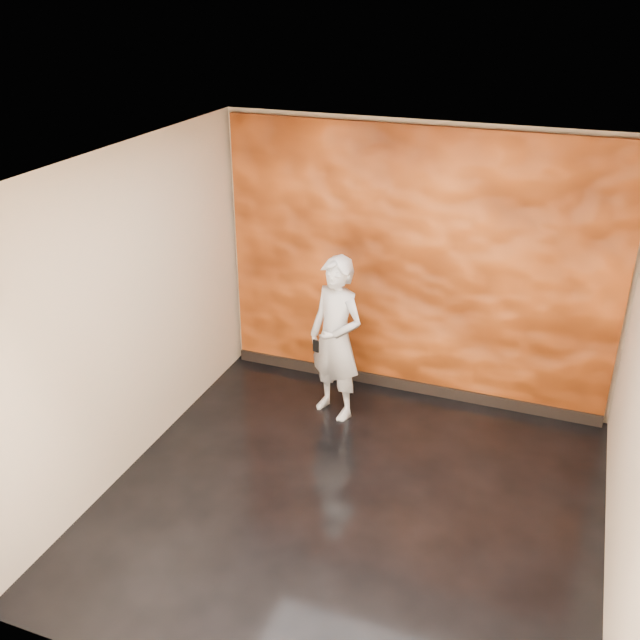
{
  "coord_description": "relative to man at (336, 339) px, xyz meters",
  "views": [
    {
      "loc": [
        1.42,
        -4.49,
        3.94
      ],
      "look_at": [
        -0.61,
        0.9,
        1.18
      ],
      "focal_mm": 40.0,
      "sensor_mm": 36.0,
      "label": 1
    }
  ],
  "objects": [
    {
      "name": "phone",
      "position": [
        -0.11,
        -0.24,
        0.02
      ],
      "size": [
        0.07,
        0.03,
        0.12
      ],
      "primitive_type": "cube",
      "rotation": [
        0.0,
        0.0,
        -0.28
      ],
      "color": "black",
      "rests_on": "man"
    },
    {
      "name": "man",
      "position": [
        0.0,
        0.0,
        0.0
      ],
      "size": [
        0.71,
        0.59,
        1.65
      ],
      "primitive_type": "imported",
      "rotation": [
        0.0,
        0.0,
        -0.39
      ],
      "color": "#9CA3AB",
      "rests_on": "ground"
    },
    {
      "name": "feature_wall",
      "position": [
        0.58,
        0.7,
        0.55
      ],
      "size": [
        3.9,
        0.06,
        2.75
      ],
      "primitive_type": "cube",
      "color": "orange",
      "rests_on": "ground"
    },
    {
      "name": "room",
      "position": [
        0.58,
        -1.26,
        0.57
      ],
      "size": [
        4.02,
        4.02,
        2.81
      ],
      "color": "black",
      "rests_on": "ground"
    },
    {
      "name": "baseboard",
      "position": [
        0.58,
        0.66,
        -0.77
      ],
      "size": [
        3.9,
        0.04,
        0.12
      ],
      "primitive_type": "cube",
      "color": "black",
      "rests_on": "ground"
    }
  ]
}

